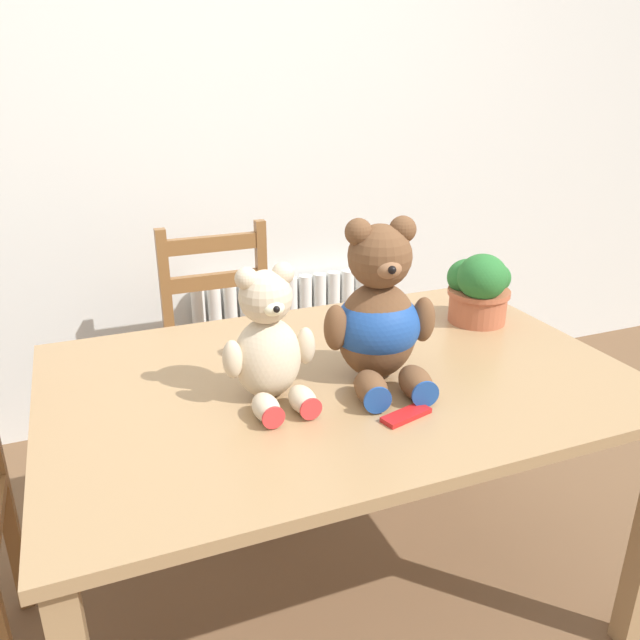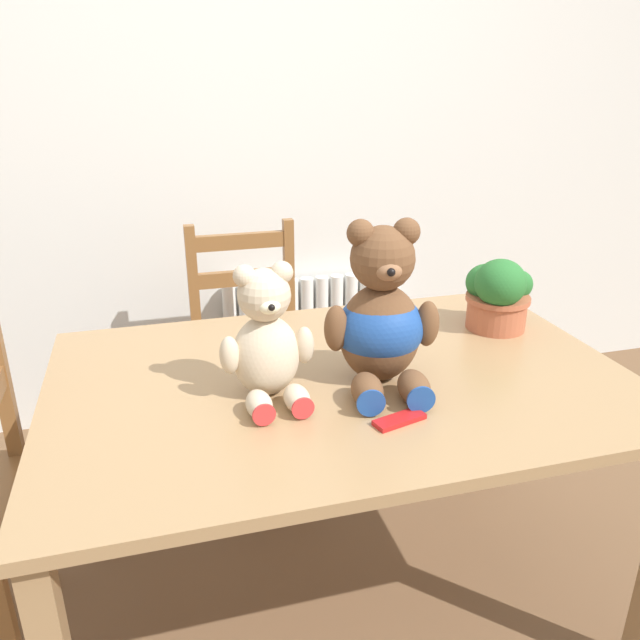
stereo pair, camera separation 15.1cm
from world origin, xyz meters
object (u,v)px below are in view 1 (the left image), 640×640
at_px(wooden_chair_behind, 227,356).
at_px(teddy_bear_left, 269,344).
at_px(teddy_bear_right, 379,317).
at_px(potted_plant, 479,288).
at_px(chocolate_bar, 406,415).

bearing_deg(wooden_chair_behind, teddy_bear_left, 83.92).
bearing_deg(teddy_bear_left, teddy_bear_right, 177.37).
xyz_separation_m(teddy_bear_left, teddy_bear_right, (0.29, 0.00, 0.02)).
bearing_deg(potted_plant, teddy_bear_right, -153.63).
distance_m(wooden_chair_behind, chocolate_bar, 1.15).
xyz_separation_m(wooden_chair_behind, teddy_bear_right, (0.19, -0.89, 0.46)).
distance_m(teddy_bear_right, chocolate_bar, 0.27).
height_order(wooden_chair_behind, teddy_bear_left, teddy_bear_left).
distance_m(wooden_chair_behind, teddy_bear_left, 1.00).
height_order(teddy_bear_right, chocolate_bar, teddy_bear_right).
bearing_deg(teddy_bear_right, potted_plant, -145.66).
height_order(wooden_chair_behind, chocolate_bar, wooden_chair_behind).
height_order(teddy_bear_right, potted_plant, teddy_bear_right).
bearing_deg(teddy_bear_left, wooden_chair_behind, -99.09).
xyz_separation_m(wooden_chair_behind, potted_plant, (0.66, -0.66, 0.41)).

